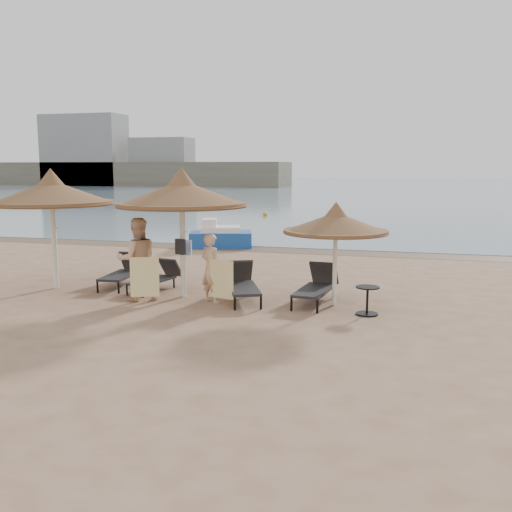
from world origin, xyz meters
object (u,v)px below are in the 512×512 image
Objects in this scene: palapa_center at (182,194)px; palapa_right at (336,223)px; palapa_left at (51,193)px; pedal_boat at (220,236)px; lounger_near_left at (158,277)px; side_table at (367,301)px; lounger_near_right at (242,283)px; person_left at (137,253)px; lounger_far_right at (317,285)px; lounger_far_left at (124,271)px; person_right at (211,263)px.

palapa_center is 1.32× the size of palapa_right.
palapa_left is 1.15× the size of pedal_boat.
palapa_center is 3.85m from palapa_right.
lounger_near_left is at bearing 149.24° from palapa_center.
palapa_right reaches higher than side_table.
lounger_near_right is at bearing 167.33° from side_table.
side_table is 5.61m from person_left.
lounger_far_right is (1.83, 0.23, 0.00)m from lounger_near_right.
side_table is at bearing 148.12° from person_left.
lounger_far_right reaches higher than lounger_far_left.
palapa_left is 0.99× the size of palapa_center.
palapa_center reaches higher than lounger_far_left.
lounger_near_left is at bearing -100.19° from pedal_boat.
lounger_far_left is 3.36m from person_right.
side_table is at bearing -7.19° from palapa_center.
pedal_boat reaches higher than side_table.
lounger_far_left reaches higher than lounger_near_left.
pedal_boat is at bearing 79.31° from palapa_left.
palapa_left reaches higher than lounger_far_left.
side_table is (6.77, -1.46, -0.09)m from lounger_far_left.
palapa_center reaches higher than lounger_near_left.
palapa_center is at bearing -0.56° from palapa_left.
lounger_far_right is at bearing 152.17° from palapa_right.
palapa_right is at bearing 0.53° from palapa_left.
lounger_near_left reaches higher than side_table.
person_right reaches higher than lounger_near_right.
lounger_near_right is (2.50, -0.47, 0.06)m from lounger_near_left.
palapa_left is 1.79× the size of lounger_near_left.
palapa_left is 1.63× the size of lounger_far_left.
person_right is (1.81, 0.24, -0.20)m from person_left.
lounger_near_left is 5.73m from side_table.
person_left reaches higher than pedal_boat.
palapa_left is 1.54× the size of lounger_near_right.
palapa_right is 0.88× the size of pedal_boat.
palapa_right is 5.07m from lounger_near_left.
palapa_right reaches higher than lounger_near_left.
lounger_near_left is 0.87× the size of lounger_far_right.
side_table is at bearing -72.23° from pedal_boat.
palapa_left is 1.65× the size of person_right.
palapa_left is at bearing 157.34° from lounger_near_right.
side_table is (8.34, -0.62, -2.26)m from palapa_left.
palapa_left reaches higher than pedal_boat.
lounger_far_right is 0.88× the size of person_left.
palapa_right is 1.24× the size of lounger_far_left.
pedal_boat is at bearing 83.70° from lounger_far_left.
person_left reaches higher than person_right.
lounger_far_left is at bearing 167.81° from side_table.
palapa_right is 1.63m from lounger_far_right.
palapa_left reaches higher than lounger_near_left.
palapa_center reaches higher than lounger_far_right.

